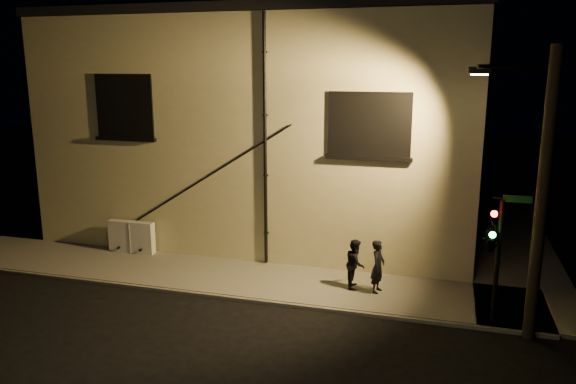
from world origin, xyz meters
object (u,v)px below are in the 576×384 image
(traffic_signal, at_px, (491,238))
(pedestrian_b, at_px, (355,264))
(pedestrian_a, at_px, (378,266))
(utility_cabinet, at_px, (132,237))
(streetlamp_pole, at_px, (538,189))

(traffic_signal, bearing_deg, pedestrian_b, 159.31)
(pedestrian_a, relative_size, pedestrian_b, 1.06)
(pedestrian_b, relative_size, traffic_signal, 0.44)
(pedestrian_a, distance_m, traffic_signal, 3.59)
(utility_cabinet, distance_m, streetlamp_pole, 13.70)
(pedestrian_a, relative_size, streetlamp_pole, 0.22)
(pedestrian_a, height_order, pedestrian_b, pedestrian_a)
(pedestrian_b, distance_m, streetlamp_pole, 5.80)
(pedestrian_a, height_order, streetlamp_pole, streetlamp_pole)
(traffic_signal, xyz_separation_m, streetlamp_pole, (0.95, -0.33, 1.41))
(pedestrian_a, bearing_deg, streetlamp_pole, -99.68)
(streetlamp_pole, bearing_deg, utility_cabinet, 167.88)
(pedestrian_b, xyz_separation_m, traffic_signal, (3.72, -1.40, 1.56))
(traffic_signal, height_order, streetlamp_pole, streetlamp_pole)
(utility_cabinet, relative_size, pedestrian_b, 1.15)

